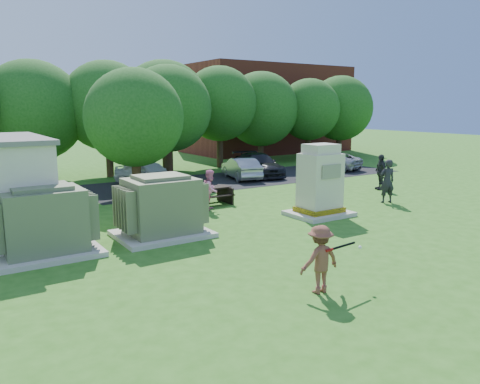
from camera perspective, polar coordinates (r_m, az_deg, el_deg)
ground at (r=13.84m, az=9.17°, el=-7.83°), size 120.00×120.00×0.00m
brick_building at (r=45.49m, az=3.22°, el=10.04°), size 15.00×8.00×8.00m
parking_strip at (r=28.43m, az=1.36°, el=1.74°), size 20.00×6.00×0.01m
transformer_left at (r=14.76m, az=-22.84°, el=-3.47°), size 3.00×2.40×2.07m
transformer_right at (r=15.79m, az=-9.55°, el=-1.91°), size 3.00×2.40×2.07m
generator_cabinet at (r=18.73m, az=9.72°, el=0.89°), size 2.34×1.92×2.85m
picnic_table at (r=20.74m, az=-3.68°, el=-0.21°), size 1.81×1.36×0.77m
batter at (r=11.10m, az=9.71°, el=-8.09°), size 1.08×0.66×1.62m
person_by_generator at (r=22.00m, az=17.50°, el=1.26°), size 0.83×0.68×1.97m
person_at_picnic at (r=19.61m, az=-3.62°, el=0.27°), size 1.04×1.04×1.70m
person_walking_right at (r=25.41m, az=16.77°, el=2.35°), size 0.87×1.17×1.85m
car_white at (r=25.61m, az=-11.12°, el=2.19°), size 3.01×4.54×1.44m
car_silver_a at (r=28.03m, az=0.14°, el=2.92°), size 2.22×4.08×1.28m
car_dark at (r=29.25m, az=2.22°, el=3.35°), size 2.86×5.11×1.40m
car_silver_b at (r=32.75m, az=10.87°, el=3.76°), size 3.05×4.70×1.20m
batting_equipment at (r=11.34m, az=12.48°, el=-6.57°), size 1.23×0.18×0.21m
tree_row at (r=30.12m, az=-12.57°, el=9.91°), size 41.30×13.30×7.30m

